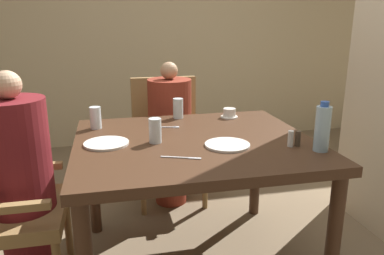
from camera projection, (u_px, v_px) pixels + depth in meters
name	position (u px, v px, depth m)	size (l,w,h in m)	color
wall_back	(145.00, 18.00, 4.06)	(8.00, 0.06, 2.80)	#C6B289
dining_table	(194.00, 155.00, 2.01)	(1.25, 1.08, 0.76)	#422819
diner_in_left_chair	(20.00, 183.00, 1.85)	(0.32, 0.32, 1.15)	maroon
chair_far_side	(167.00, 134.00, 2.95)	(0.52, 0.53, 0.94)	olive
diner_in_far_chair	(170.00, 133.00, 2.80)	(0.32, 0.32, 1.09)	maroon
plate_main_left	(106.00, 143.00, 1.91)	(0.23, 0.23, 0.01)	white
plate_main_right	(227.00, 145.00, 1.88)	(0.23, 0.23, 0.01)	white
teacup_with_saucer	(229.00, 113.00, 2.43)	(0.11, 0.11, 0.06)	white
water_bottle	(322.00, 128.00, 1.79)	(0.07, 0.07, 0.24)	#A3C6DB
glass_tall_near	(177.00, 108.00, 2.41)	(0.06, 0.06, 0.13)	silver
glass_tall_mid	(96.00, 118.00, 2.17)	(0.06, 0.06, 0.13)	silver
glass_tall_far	(155.00, 131.00, 1.92)	(0.06, 0.06, 0.13)	silver
salt_shaker	(291.00, 139.00, 1.87)	(0.03, 0.03, 0.08)	white
pepper_shaker	(298.00, 139.00, 1.87)	(0.03, 0.03, 0.08)	#4C3D2D
fork_beside_plate	(168.00, 127.00, 2.21)	(0.18, 0.06, 0.00)	silver
knife_beside_plate	(183.00, 158.00, 1.72)	(0.18, 0.08, 0.00)	silver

